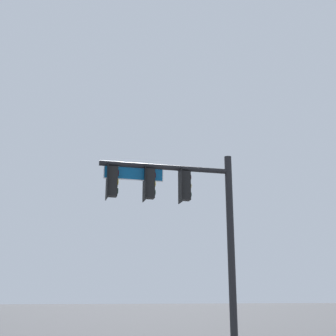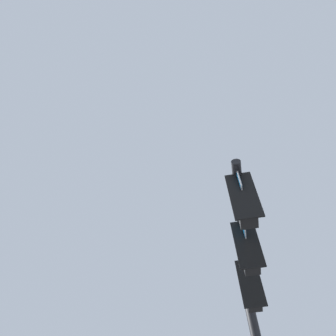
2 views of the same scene
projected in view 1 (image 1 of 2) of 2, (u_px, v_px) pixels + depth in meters
The scene contains 1 object.
signal_pole_near at pixel (186, 210), 17.24m from camera, with size 5.05×1.23×7.27m.
Camera 1 is at (0.86, 9.84, 1.90)m, focal length 50.00 mm.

